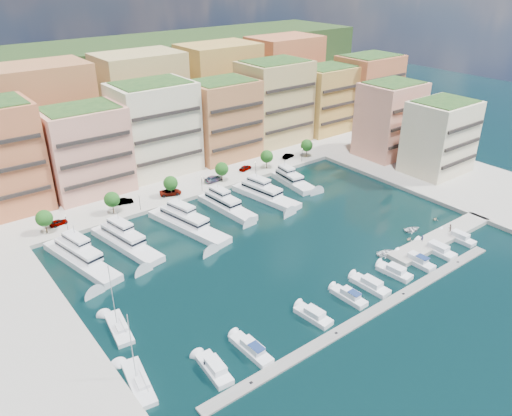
# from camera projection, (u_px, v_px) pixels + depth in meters

# --- Properties ---
(ground) EXTENTS (400.00, 400.00, 0.00)m
(ground) POSITION_uv_depth(u_px,v_px,m) (277.00, 241.00, 111.85)
(ground) COLOR black
(ground) RESTS_ON ground
(north_quay) EXTENTS (220.00, 64.00, 2.00)m
(north_quay) POSITION_uv_depth(u_px,v_px,m) (150.00, 162.00, 155.74)
(north_quay) COLOR #9E998E
(north_quay) RESTS_ON ground
(east_quay) EXTENTS (34.00, 76.00, 2.00)m
(east_quay) POSITION_uv_depth(u_px,v_px,m) (464.00, 184.00, 140.10)
(east_quay) COLOR #9E998E
(east_quay) RESTS_ON ground
(hillside) EXTENTS (240.00, 40.00, 58.00)m
(hillside) POSITION_uv_depth(u_px,v_px,m) (92.00, 126.00, 189.72)
(hillside) COLOR #1C3214
(hillside) RESTS_ON ground
(south_pontoon) EXTENTS (72.00, 2.20, 0.35)m
(south_pontoon) POSITION_uv_depth(u_px,v_px,m) (371.00, 314.00, 88.98)
(south_pontoon) COLOR gray
(south_pontoon) RESTS_ON ground
(finger_pier) EXTENTS (32.00, 5.00, 2.00)m
(finger_pier) POSITION_uv_depth(u_px,v_px,m) (441.00, 239.00, 112.69)
(finger_pier) COLOR #9E998E
(finger_pier) RESTS_ON ground
(apartment_2) EXTENTS (20.00, 15.50, 22.80)m
(apartment_2) POSITION_uv_depth(u_px,v_px,m) (86.00, 150.00, 129.16)
(apartment_2) COLOR #E79881
(apartment_2) RESTS_ON north_quay
(apartment_3) EXTENTS (22.00, 16.50, 25.80)m
(apartment_3) POSITION_uv_depth(u_px,v_px,m) (155.00, 128.00, 141.39)
(apartment_3) COLOR #F9E6C0
(apartment_3) RESTS_ON north_quay
(apartment_4) EXTENTS (20.00, 15.50, 23.80)m
(apartment_4) POSITION_uv_depth(u_px,v_px,m) (223.00, 119.00, 152.45)
(apartment_4) COLOR #BE7447
(apartment_4) RESTS_ON north_quay
(apartment_5) EXTENTS (22.00, 16.50, 26.80)m
(apartment_5) POSITION_uv_depth(u_px,v_px,m) (274.00, 102.00, 165.23)
(apartment_5) COLOR tan
(apartment_5) RESTS_ON north_quay
(apartment_6) EXTENTS (20.00, 15.50, 22.80)m
(apartment_6) POSITION_uv_depth(u_px,v_px,m) (326.00, 99.00, 176.75)
(apartment_6) COLOR gold
(apartment_6) RESTS_ON north_quay
(apartment_7) EXTENTS (22.00, 16.50, 24.80)m
(apartment_7) POSITION_uv_depth(u_px,v_px,m) (368.00, 89.00, 185.82)
(apartment_7) COLOR #CA6C43
(apartment_7) RESTS_ON north_quay
(apartment_east_a) EXTENTS (18.00, 14.50, 22.80)m
(apartment_east_a) POSITION_uv_depth(u_px,v_px,m) (390.00, 119.00, 154.42)
(apartment_east_a) COLOR #E79881
(apartment_east_a) RESTS_ON east_quay
(apartment_east_b) EXTENTS (18.00, 14.50, 20.80)m
(apartment_east_b) POSITION_uv_depth(u_px,v_px,m) (440.00, 137.00, 142.12)
(apartment_east_b) COLOR #F9E6C0
(apartment_east_b) RESTS_ON east_quay
(backblock_1) EXTENTS (26.00, 18.00, 30.00)m
(backblock_1) POSITION_uv_depth(u_px,v_px,m) (46.00, 117.00, 143.41)
(backblock_1) COLOR #BE7447
(backblock_1) RESTS_ON north_quay
(backblock_2) EXTENTS (26.00, 18.00, 30.00)m
(backblock_2) POSITION_uv_depth(u_px,v_px,m) (142.00, 101.00, 159.82)
(backblock_2) COLOR tan
(backblock_2) RESTS_ON north_quay
(backblock_3) EXTENTS (26.00, 18.00, 30.00)m
(backblock_3) POSITION_uv_depth(u_px,v_px,m) (220.00, 88.00, 176.23)
(backblock_3) COLOR gold
(backblock_3) RESTS_ON north_quay
(backblock_4) EXTENTS (26.00, 18.00, 30.00)m
(backblock_4) POSITION_uv_depth(u_px,v_px,m) (284.00, 77.00, 192.64)
(backblock_4) COLOR #CA6C43
(backblock_4) RESTS_ON north_quay
(tree_0) EXTENTS (3.80, 3.80, 5.65)m
(tree_0) POSITION_uv_depth(u_px,v_px,m) (44.00, 218.00, 111.57)
(tree_0) COLOR #473323
(tree_0) RESTS_ON north_quay
(tree_1) EXTENTS (3.80, 3.80, 5.65)m
(tree_1) POSITION_uv_depth(u_px,v_px,m) (112.00, 199.00, 120.32)
(tree_1) COLOR #473323
(tree_1) RESTS_ON north_quay
(tree_2) EXTENTS (3.80, 3.80, 5.65)m
(tree_2) POSITION_uv_depth(u_px,v_px,m) (171.00, 183.00, 129.07)
(tree_2) COLOR #473323
(tree_2) RESTS_ON north_quay
(tree_3) EXTENTS (3.80, 3.80, 5.65)m
(tree_3) POSITION_uv_depth(u_px,v_px,m) (222.00, 169.00, 137.82)
(tree_3) COLOR #473323
(tree_3) RESTS_ON north_quay
(tree_4) EXTENTS (3.80, 3.80, 5.65)m
(tree_4) POSITION_uv_depth(u_px,v_px,m) (267.00, 156.00, 146.58)
(tree_4) COLOR #473323
(tree_4) RESTS_ON north_quay
(tree_5) EXTENTS (3.80, 3.80, 5.65)m
(tree_5) POSITION_uv_depth(u_px,v_px,m) (307.00, 145.00, 155.33)
(tree_5) COLOR #473323
(tree_5) RESTS_ON north_quay
(lamppost_0) EXTENTS (0.30, 0.30, 4.20)m
(lamppost_0) POSITION_uv_depth(u_px,v_px,m) (66.00, 221.00, 112.54)
(lamppost_0) COLOR black
(lamppost_0) RESTS_ON north_quay
(lamppost_1) EXTENTS (0.30, 0.30, 4.20)m
(lamppost_1) POSITION_uv_depth(u_px,v_px,m) (139.00, 200.00, 122.38)
(lamppost_1) COLOR black
(lamppost_1) RESTS_ON north_quay
(lamppost_2) EXTENTS (0.30, 0.30, 4.20)m
(lamppost_2) POSITION_uv_depth(u_px,v_px,m) (202.00, 182.00, 132.23)
(lamppost_2) COLOR black
(lamppost_2) RESTS_ON north_quay
(lamppost_3) EXTENTS (0.30, 0.30, 4.20)m
(lamppost_3) POSITION_uv_depth(u_px,v_px,m) (255.00, 166.00, 142.07)
(lamppost_3) COLOR black
(lamppost_3) RESTS_ON north_quay
(lamppost_4) EXTENTS (0.30, 0.30, 4.20)m
(lamppost_4) POSITION_uv_depth(u_px,v_px,m) (302.00, 153.00, 151.92)
(lamppost_4) COLOR black
(lamppost_4) RESTS_ON north_quay
(yacht_0) EXTENTS (8.89, 23.48, 7.30)m
(yacht_0) POSITION_uv_depth(u_px,v_px,m) (79.00, 257.00, 103.55)
(yacht_0) COLOR white
(yacht_0) RESTS_ON ground
(yacht_1) EXTENTS (8.18, 22.27, 7.30)m
(yacht_1) POSITION_uv_depth(u_px,v_px,m) (125.00, 242.00, 109.57)
(yacht_1) COLOR white
(yacht_1) RESTS_ON ground
(yacht_2) EXTENTS (9.26, 24.50, 7.30)m
(yacht_2) POSITION_uv_depth(u_px,v_px,m) (186.00, 223.00, 117.04)
(yacht_2) COLOR white
(yacht_2) RESTS_ON ground
(yacht_3) EXTENTS (5.71, 19.02, 7.30)m
(yacht_3) POSITION_uv_depth(u_px,v_px,m) (225.00, 205.00, 125.74)
(yacht_3) COLOR white
(yacht_3) RESTS_ON ground
(yacht_4) EXTENTS (7.94, 21.23, 7.30)m
(yacht_4) POSITION_uv_depth(u_px,v_px,m) (264.00, 194.00, 131.57)
(yacht_4) COLOR white
(yacht_4) RESTS_ON ground
(yacht_5) EXTENTS (6.24, 15.93, 7.30)m
(yacht_5) POSITION_uv_depth(u_px,v_px,m) (292.00, 180.00, 139.83)
(yacht_5) COLOR white
(yacht_5) RESTS_ON ground
(cruiser_0) EXTENTS (3.35, 8.03, 2.55)m
(cruiser_0) POSITION_uv_depth(u_px,v_px,m) (214.00, 369.00, 76.20)
(cruiser_0) COLOR white
(cruiser_0) RESTS_ON ground
(cruiser_1) EXTENTS (2.70, 8.79, 2.66)m
(cruiser_1) POSITION_uv_depth(u_px,v_px,m) (251.00, 349.00, 80.03)
(cruiser_1) COLOR white
(cruiser_1) RESTS_ON ground
(cruiser_3) EXTENTS (3.32, 7.42, 2.55)m
(cruiser_3) POSITION_uv_depth(u_px,v_px,m) (313.00, 316.00, 87.60)
(cruiser_3) COLOR white
(cruiser_3) RESTS_ON ground
(cruiser_4) EXTENTS (2.64, 7.49, 2.66)m
(cruiser_4) POSITION_uv_depth(u_px,v_px,m) (349.00, 297.00, 92.53)
(cruiser_4) COLOR white
(cruiser_4) RESTS_ON ground
(cruiser_5) EXTENTS (3.09, 8.17, 2.55)m
(cruiser_5) POSITION_uv_depth(u_px,v_px,m) (370.00, 285.00, 95.78)
(cruiser_5) COLOR white
(cruiser_5) RESTS_ON ground
(cruiser_6) EXTENTS (3.36, 7.32, 2.55)m
(cruiser_6) POSITION_uv_depth(u_px,v_px,m) (395.00, 272.00, 99.83)
(cruiser_6) COLOR white
(cruiser_6) RESTS_ON ground
(cruiser_7) EXTENTS (2.50, 8.31, 2.66)m
(cruiser_7) POSITION_uv_depth(u_px,v_px,m) (416.00, 261.00, 103.56)
(cruiser_7) COLOR white
(cruiser_7) RESTS_ON ground
(cruiser_8) EXTENTS (2.89, 8.61, 2.55)m
(cruiser_8) POSITION_uv_depth(u_px,v_px,m) (437.00, 250.00, 107.55)
(cruiser_8) COLOR white
(cruiser_8) RESTS_ON ground
(cruiser_9) EXTENTS (2.48, 7.78, 2.55)m
(cruiser_9) POSITION_uv_depth(u_px,v_px,m) (458.00, 238.00, 112.09)
(cruiser_9) COLOR white
(cruiser_9) RESTS_ON ground
(sailboat_0) EXTENTS (4.43, 10.52, 13.20)m
(sailboat_0) POSITION_uv_depth(u_px,v_px,m) (139.00, 383.00, 74.00)
(sailboat_0) COLOR white
(sailboat_0) RESTS_ON ground
(sailboat_1) EXTENTS (4.11, 9.72, 13.20)m
(sailboat_1) POSITION_uv_depth(u_px,v_px,m) (119.00, 329.00, 84.92)
(sailboat_1) COLOR white
(sailboat_1) RESTS_ON ground
(tender_1) EXTENTS (1.57, 1.39, 0.77)m
(tender_1) POSITION_uv_depth(u_px,v_px,m) (409.00, 239.00, 112.05)
(tender_1) COLOR beige
(tender_1) RESTS_ON ground
(tender_0) EXTENTS (4.59, 3.62, 0.86)m
(tender_0) POSITION_uv_depth(u_px,v_px,m) (386.00, 253.00, 106.66)
(tender_0) COLOR white
(tender_0) RESTS_ON ground
(tender_3) EXTENTS (1.71, 1.55, 0.79)m
(tender_3) POSITION_uv_depth(u_px,v_px,m) (435.00, 219.00, 120.71)
(tender_3) COLOR #C4B696
(tender_3) RESTS_ON ground
(tender_2) EXTENTS (4.59, 3.74, 0.83)m
(tender_2) POSITION_uv_depth(u_px,v_px,m) (412.00, 229.00, 115.94)
(tender_2) COLOR silver
(tender_2) RESTS_ON ground
(car_0) EXTENTS (4.28, 2.04, 1.41)m
(car_0) POSITION_uv_depth(u_px,v_px,m) (58.00, 222.00, 116.29)
(car_0) COLOR gray
(car_0) RESTS_ON north_quay
(car_1) EXTENTS (4.63, 2.50, 1.45)m
(car_1) POSITION_uv_depth(u_px,v_px,m) (124.00, 201.00, 126.43)
(car_1) COLOR gray
(car_1) RESTS_ON north_quay
(car_2) EXTENTS (6.24, 4.36, 1.58)m
(car_2) POSITION_uv_depth(u_px,v_px,m) (171.00, 192.00, 131.20)
(car_2) COLOR gray
(car_2) RESTS_ON north_quay
(car_3) EXTENTS (5.88, 2.78, 1.66)m
(car_3) POSITION_uv_depth(u_px,v_px,m) (214.00, 179.00, 139.19)
(car_3) COLOR gray
(car_3) RESTS_ON north_quay
(car_4) EXTENTS (4.67, 2.90, 1.48)m
(car_4) POSITION_uv_depth(u_px,v_px,m) (245.00, 168.00, 146.72)
(car_4) COLOR gray
(car_4) RESTS_ON north_quay
(car_5) EXTENTS (4.56, 2.36, 1.43)m
(car_5) POSITION_uv_depth(u_px,v_px,m) (288.00, 156.00, 155.64)
(car_5) COLOR gray
(car_5) RESTS_ON north_quay
(person_0) EXTENTS (0.50, 0.65, 1.60)m
(person_0) POSITION_uv_depth(u_px,v_px,m) (422.00, 238.00, 109.51)
(person_0) COLOR #212543
(person_0) RESTS_ON finger_pier
(person_1) EXTENTS (0.96, 0.80, 1.78)m
(person_1) POSITION_uv_depth(u_px,v_px,m) (450.00, 228.00, 113.57)
(person_1) COLOR #453229
(person_1) RESTS_ON finger_pier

